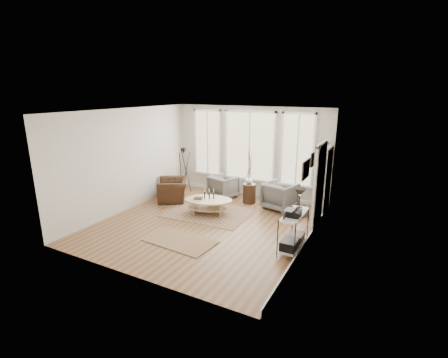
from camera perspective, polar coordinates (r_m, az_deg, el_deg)
The scene contains 17 objects.
room at distance 8.10m, azimuth -3.03°, elevation 1.43°, with size 5.50×5.54×2.90m.
bay_window at distance 10.42m, azimuth 4.50°, elevation 5.57°, with size 4.14×0.12×2.24m.
door at distance 8.31m, azimuth 16.43°, elevation -0.99°, with size 0.09×1.06×2.22m.
bookcase at distance 9.40m, azimuth 16.92°, elevation -0.22°, with size 0.31×0.85×2.06m.
low_shelf at distance 7.23m, azimuth 12.16°, elevation -8.35°, with size 0.38×1.08×1.30m.
wall_art at distance 6.78m, azimuth 14.47°, elevation 2.10°, with size 0.04×0.88×0.44m.
rug_main at distance 9.32m, azimuth -2.83°, elevation -5.84°, with size 2.32×1.74×0.01m, color brown.
rug_runner at distance 7.69m, azimuth -7.73°, elevation -10.71°, with size 1.62×0.90×0.01m, color brown.
coffee_table at distance 9.12m, azimuth -2.83°, elevation -4.13°, with size 1.55×1.24×0.62m.
armchair_left at distance 10.48m, azimuth -0.06°, elevation -1.31°, with size 0.78×0.80×0.73m, color #63625E.
armchair_right at distance 9.62m, azimuth 9.79°, elevation -2.91°, with size 0.84×0.87×0.79m, color #63625E.
side_table at distance 9.88m, azimuth 4.54°, elevation 0.27°, with size 0.40×0.40×1.68m.
vase at distance 9.99m, azimuth 4.42°, elevation -0.14°, with size 0.21×0.21×0.22m, color silver.
accent_chair at distance 10.35m, azimuth -8.91°, elevation -1.89°, with size 0.91×1.04×0.67m, color #361F11.
tripod_camera at distance 11.04m, azimuth -7.01°, elevation 1.23°, with size 0.53×0.53×1.52m.
book_stack_near at distance 9.26m, azimuth 13.52°, elevation -5.85°, with size 0.22×0.28×0.18m, color maroon.
book_stack_far at distance 9.27m, azimuth 13.52°, elevation -5.94°, with size 0.18×0.22×0.14m, color maroon.
Camera 1 is at (4.08, -6.71, 3.38)m, focal length 26.00 mm.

